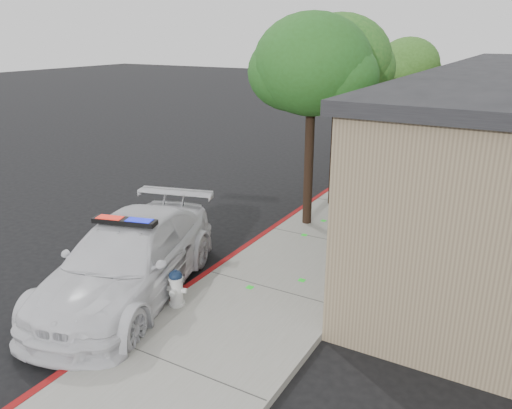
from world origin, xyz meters
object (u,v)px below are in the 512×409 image
object	(u,v)px
fire_hydrant	(176,288)
street_tree_far	(409,67)
street_tree_near	(312,69)
street_tree_mid	(340,63)
police_car	(128,260)

from	to	relation	value
fire_hydrant	street_tree_far	distance (m)	15.82
fire_hydrant	street_tree_far	xyz separation A→B (m)	(0.39, 15.46, 3.31)
street_tree_near	street_tree_mid	world-z (taller)	street_tree_mid
police_car	street_tree_mid	distance (m)	8.25
police_car	street_tree_far	world-z (taller)	street_tree_far
fire_hydrant	police_car	bearing A→B (deg)	162.77
street_tree_near	street_tree_far	xyz separation A→B (m)	(0.03, 10.10, -0.48)
fire_hydrant	street_tree_near	distance (m)	6.57
street_tree_mid	street_tree_near	bearing A→B (deg)	-90.03
fire_hydrant	street_tree_far	world-z (taller)	street_tree_far
police_car	fire_hydrant	world-z (taller)	police_car
street_tree_near	police_car	bearing A→B (deg)	-106.79
street_tree_mid	police_car	bearing A→B (deg)	-102.48
police_car	street_tree_near	distance (m)	6.58
police_car	street_tree_mid	bearing A→B (deg)	61.82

